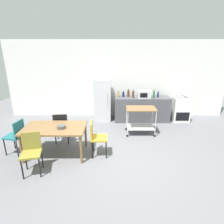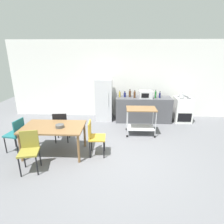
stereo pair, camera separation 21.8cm
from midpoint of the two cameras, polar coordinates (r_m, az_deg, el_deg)
ground_plane at (r=4.72m, az=1.06°, el=-14.01°), size 12.00×12.00×0.00m
back_wall at (r=7.26m, az=0.64°, el=9.96°), size 8.40×0.12×2.90m
kitchen_counter at (r=6.97m, az=8.09°, el=0.95°), size 2.00×0.64×0.90m
dining_table at (r=4.81m, az=-18.49°, el=-5.34°), size 1.50×0.90×0.75m
chair_teal at (r=5.33m, az=-28.54°, el=-6.14°), size 0.47×0.47×0.89m
chair_olive at (r=4.40m, az=-24.94°, el=-10.68°), size 0.47×0.47×0.89m
chair_mustard at (r=4.64m, az=-6.23°, el=-7.41°), size 0.41×0.41×0.89m
chair_black at (r=5.43m, az=-16.48°, el=-4.07°), size 0.44×0.44×0.89m
stove_oven at (r=7.33m, az=19.36°, el=0.97°), size 0.60×0.61×0.92m
refrigerator at (r=6.92m, az=-3.90°, el=3.77°), size 0.60×0.63×1.55m
kitchen_cart at (r=5.82m, az=7.66°, el=-1.36°), size 0.91×0.57×0.85m
bottle_hot_sauce at (r=6.78m, az=0.94°, el=5.44°), size 0.07×0.07×0.23m
bottle_vinegar at (r=6.81m, az=2.51°, el=5.37°), size 0.08×0.08×0.22m
bottle_sparkling_water at (r=6.84m, az=4.05°, el=5.71°), size 0.08×0.08×0.28m
bottle_soda at (r=6.71m, az=5.52°, el=5.40°), size 0.07×0.07×0.28m
microwave at (r=6.75m, az=8.85°, el=5.44°), size 0.46×0.35×0.26m
bottle_soy_sauce at (r=6.81m, az=11.76°, el=5.34°), size 0.06×0.06×0.29m
bottle_sesame_oil at (r=6.90m, az=12.98°, el=5.17°), size 0.06×0.06×0.24m
fruit_bowl at (r=4.64m, az=-16.70°, el=-4.43°), size 0.20×0.20×0.08m
kettle at (r=7.07m, az=19.17°, el=4.97°), size 0.24×0.17×0.19m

